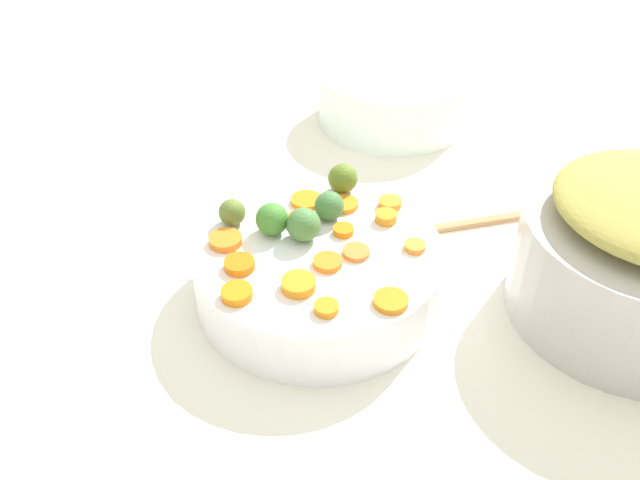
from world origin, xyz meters
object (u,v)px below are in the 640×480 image
at_px(serving_bowl_carrots, 320,271).
at_px(casserole_dish, 393,96).
at_px(metal_pot, 638,269).
at_px(wooden_spoon, 568,207).

relative_size(serving_bowl_carrots, casserole_dish, 1.15).
distance_m(metal_pot, wooden_spoon, 0.21).
bearing_deg(serving_bowl_carrots, casserole_dish, 155.40).
bearing_deg(casserole_dish, wooden_spoon, 30.82).
bearing_deg(wooden_spoon, serving_bowl_carrots, -72.53).
bearing_deg(metal_pot, serving_bowl_carrots, -103.65).
xyz_separation_m(serving_bowl_carrots, metal_pot, (0.09, 0.35, 0.03)).
bearing_deg(serving_bowl_carrots, metal_pot, 76.35).
distance_m(serving_bowl_carrots, casserole_dish, 0.47).
relative_size(serving_bowl_carrots, metal_pot, 1.06).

